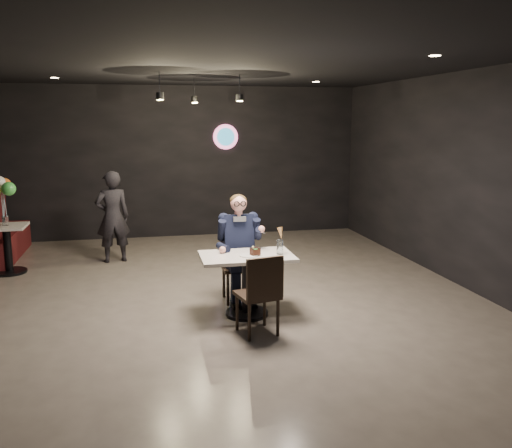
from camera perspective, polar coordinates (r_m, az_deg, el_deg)
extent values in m
plane|color=slate|center=(6.92, -3.84, -8.78)|extent=(9.00, 9.00, 0.00)
cube|color=black|center=(8.52, -6.11, 14.54)|extent=(1.40, 1.20, 0.36)
cube|color=white|center=(6.55, -0.98, -6.44)|extent=(1.10, 0.70, 0.75)
cube|color=black|center=(7.04, -1.85, -4.48)|extent=(0.42, 0.46, 0.92)
cube|color=black|center=(5.97, 0.13, -7.30)|extent=(0.51, 0.54, 0.92)
cube|color=black|center=(6.98, -1.86, -2.42)|extent=(0.60, 0.80, 1.44)
cylinder|color=white|center=(6.39, -0.78, -3.32)|extent=(0.22, 0.22, 0.01)
cube|color=black|center=(6.39, -0.09, -2.93)|extent=(0.13, 0.12, 0.07)
ellipsoid|color=#2C8839|center=(6.33, -0.07, -2.65)|extent=(0.06, 0.04, 0.01)
cylinder|color=silver|center=(6.46, 2.54, -2.42)|extent=(0.08, 0.08, 0.17)
cone|color=tan|center=(6.44, 2.62, -0.98)|extent=(0.09, 0.09, 0.14)
cube|color=#4A110F|center=(10.15, -25.19, -0.47)|extent=(0.51, 2.05, 1.03)
cube|color=white|center=(9.16, -24.66, -2.50)|extent=(0.58, 0.58, 0.73)
cylinder|color=silver|center=(9.07, -24.88, 0.31)|extent=(0.10, 0.10, 0.14)
cube|color=yellow|center=(9.01, -25.08, 2.75)|extent=(0.38, 0.38, 0.63)
imported|color=black|center=(9.24, -14.85, 0.74)|extent=(0.62, 0.47, 1.52)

